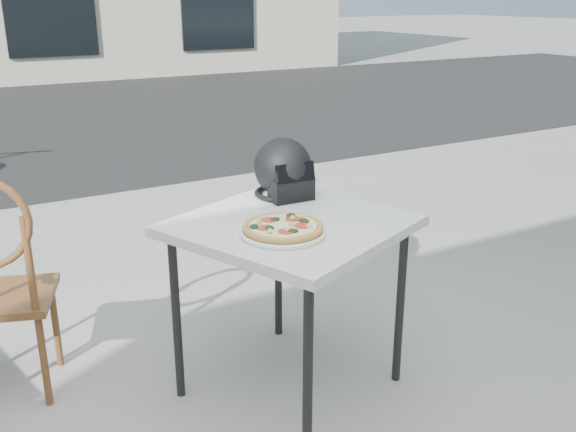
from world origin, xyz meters
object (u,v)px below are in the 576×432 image
cafe_table_main (291,237)px  pizza (283,227)px  helmet (284,171)px  plate (283,233)px

cafe_table_main → pizza: 0.19m
cafe_table_main → helmet: size_ratio=3.85×
pizza → helmet: size_ratio=1.41×
plate → helmet: helmet is taller
plate → pizza: (-0.00, 0.00, 0.02)m
plate → helmet: size_ratio=1.42×
cafe_table_main → pizza: pizza is taller
cafe_table_main → helmet: (0.14, 0.29, 0.18)m
cafe_table_main → helmet: bearing=65.2°
cafe_table_main → plate: plate is taller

